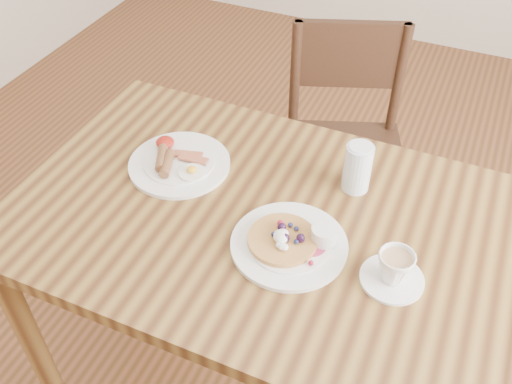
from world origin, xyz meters
The scene contains 7 objects.
ground centered at (0.00, 0.00, 0.00)m, with size 5.00×5.00×0.00m, color #513217.
dining_table centered at (0.00, 0.00, 0.65)m, with size 1.20×0.80×0.75m.
chair_far centered at (0.04, 0.69, 0.49)m, with size 0.54×0.54×0.88m.
pancake_plate centered at (0.12, -0.07, 0.76)m, with size 0.27×0.27×0.06m.
breakfast_plate centered at (-0.26, 0.08, 0.76)m, with size 0.27×0.27×0.04m.
teacup_saucer centered at (0.35, -0.07, 0.79)m, with size 0.14×0.14×0.08m.
water_glass centered at (0.19, 0.19, 0.81)m, with size 0.07×0.07×0.13m, color silver.
Camera 1 is at (0.40, -0.90, 1.73)m, focal length 40.00 mm.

